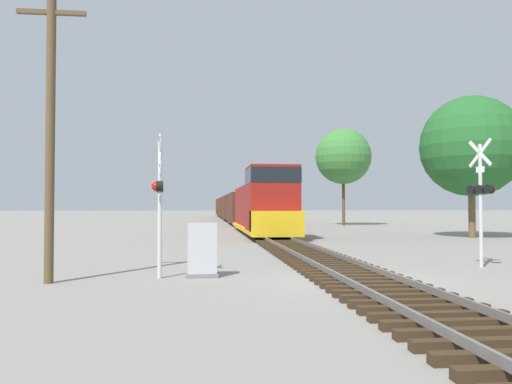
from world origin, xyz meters
TOP-DOWN VIEW (x-y plane):
  - ground_plane at (0.00, 0.00)m, footprint 400.00×400.00m
  - rail_track_bed at (0.00, -0.00)m, footprint 2.60×160.00m
  - freight_train at (0.00, 51.30)m, footprint 2.98×77.40m
  - crossing_signal_near at (-5.46, 1.32)m, footprint 0.37×1.01m
  - crossing_signal_far at (5.05, 2.64)m, footprint 0.58×1.00m
  - relay_cabinet at (-4.21, 1.40)m, footprint 0.92×0.51m
  - utility_pole at (-8.27, 0.70)m, footprint 1.80×0.24m
  - tree_far_right at (13.05, 17.30)m, footprint 6.48×6.48m
  - tree_mid_background at (10.54, 37.93)m, footprint 5.85×5.85m

SIDE VIEW (x-z plane):
  - ground_plane at x=0.00m, z-range 0.00..0.00m
  - rail_track_bed at x=0.00m, z-range -0.02..0.29m
  - relay_cabinet at x=-4.21m, z-range -0.01..1.55m
  - freight_train at x=0.00m, z-range -0.40..4.05m
  - crossing_signal_near at x=-5.46m, z-range 0.40..4.47m
  - crossing_signal_far at x=5.05m, z-range 0.34..4.62m
  - utility_pole at x=-8.27m, z-range 0.17..8.04m
  - tree_far_right at x=13.05m, z-range 1.32..10.46m
  - tree_mid_background at x=10.54m, z-range 2.15..12.33m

